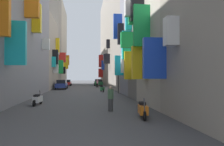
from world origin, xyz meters
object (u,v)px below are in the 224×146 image
Objects in this scene: parked_car_green at (98,82)px; traffic_light_near_corner at (118,70)px; parked_car_yellow at (98,82)px; scooter_white at (38,99)px; pedestrian_crossing at (111,98)px; parked_car_red at (67,83)px; scooter_green at (102,89)px; pedestrian_near_left at (97,83)px; scooter_orange at (143,110)px; parked_car_blue at (62,84)px.

traffic_light_near_corner reaches higher than parked_car_green.
traffic_light_near_corner is at bearing -86.75° from parked_car_green.
scooter_white is (-7.09, -37.46, -0.30)m from parked_car_yellow.
pedestrian_crossing is at bearing -32.19° from scooter_white.
parked_car_red is at bearing 175.01° from parked_car_green.
scooter_green is at bearing -92.12° from parked_car_green.
parked_car_red is at bearing 131.02° from pedestrian_near_left.
parked_car_green is at bearing 84.32° from pedestrian_near_left.
parked_car_yellow is 0.98× the size of traffic_light_near_corner.
scooter_orange and scooter_green have the same top height.
traffic_light_near_corner is at bearing -55.70° from scooter_green.
parked_car_yellow is at bearing 87.10° from parked_car_green.
scooter_orange is at bearing -59.75° from pedestrian_crossing.
pedestrian_near_left is at bearing -94.35° from parked_car_yellow.
traffic_light_near_corner is at bearing 50.98° from scooter_white.
parked_car_blue is at bearing 103.70° from pedestrian_crossing.
pedestrian_crossing is (-1.78, -40.81, 0.05)m from parked_car_yellow.
traffic_light_near_corner is (2.66, 13.17, 2.26)m from pedestrian_crossing.
scooter_orange is at bearing -90.44° from parked_car_yellow.
pedestrian_near_left is 0.36× the size of traffic_light_near_corner.
scooter_orange is 1.14× the size of pedestrian_near_left.
parked_car_yellow is 27.74m from traffic_light_near_corner.
pedestrian_crossing reaches higher than parked_car_green.
pedestrian_crossing is at bearing -91.60° from pedestrian_near_left.
scooter_white is 13.99m from scooter_green.
parked_car_green is 34.44m from pedestrian_crossing.
parked_car_red is 23.55m from traffic_light_near_corner.
traffic_light_near_corner is at bearing 85.57° from scooter_orange.
parked_car_yellow is at bearing 67.13° from parked_car_blue.
scooter_white is 1.20× the size of pedestrian_crossing.
scooter_green is at bearing -48.46° from parked_car_blue.
pedestrian_near_left reaches higher than scooter_white.
parked_car_red is 35.52m from pedestrian_crossing.
parked_car_red is 1.08× the size of parked_car_green.
scooter_orange is at bearing -90.01° from parked_car_green.
pedestrian_near_left is at bearing 91.30° from scooter_orange.
parked_car_green is 2.17× the size of scooter_green.
scooter_white is at bearing -129.02° from traffic_light_near_corner.
traffic_light_near_corner is (1.89, -2.77, 2.61)m from scooter_green.
parked_car_yellow reaches higher than scooter_green.
traffic_light_near_corner is at bearing -68.91° from parked_car_red.
scooter_orange is (6.75, -5.82, -0.00)m from scooter_white.
parked_car_blue reaches higher than parked_car_yellow.
parked_car_blue reaches higher than scooter_orange.
pedestrian_near_left is 14.65m from traffic_light_near_corner.
parked_car_blue is 9.69m from scooter_green.
parked_car_yellow is 13.32m from pedestrian_near_left.
parked_car_yellow reaches higher than scooter_white.
parked_car_green is (-0.32, -6.40, 0.02)m from parked_car_yellow.
parked_car_blue is 2.33× the size of scooter_green.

